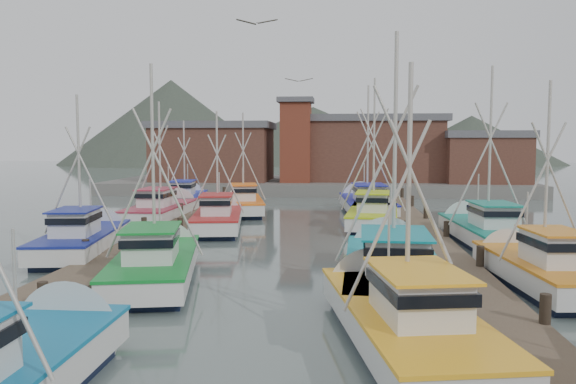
# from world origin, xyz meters

# --- Properties ---
(ground) EXTENTS (260.00, 260.00, 0.00)m
(ground) POSITION_xyz_m (0.00, 0.00, 0.00)
(ground) COLOR #4D5D58
(ground) RESTS_ON ground
(dock_left) EXTENTS (2.30, 46.00, 1.50)m
(dock_left) POSITION_xyz_m (-7.00, 4.04, 0.21)
(dock_left) COLOR brown
(dock_left) RESTS_ON ground
(dock_right) EXTENTS (2.30, 46.00, 1.50)m
(dock_right) POSITION_xyz_m (7.00, 4.04, 0.21)
(dock_right) COLOR brown
(dock_right) RESTS_ON ground
(quay) EXTENTS (44.00, 16.00, 1.20)m
(quay) POSITION_xyz_m (0.00, 37.00, 0.60)
(quay) COLOR slate
(quay) RESTS_ON ground
(shed_left) EXTENTS (12.72, 8.48, 6.20)m
(shed_left) POSITION_xyz_m (-11.00, 35.00, 4.34)
(shed_left) COLOR brown
(shed_left) RESTS_ON quay
(shed_center) EXTENTS (14.84, 9.54, 6.90)m
(shed_center) POSITION_xyz_m (6.00, 37.00, 4.69)
(shed_center) COLOR brown
(shed_center) RESTS_ON quay
(shed_right) EXTENTS (8.48, 6.36, 5.20)m
(shed_right) POSITION_xyz_m (17.00, 34.00, 3.84)
(shed_right) COLOR brown
(shed_right) RESTS_ON quay
(lookout_tower) EXTENTS (3.60, 3.60, 8.50)m
(lookout_tower) POSITION_xyz_m (-2.00, 33.00, 5.55)
(lookout_tower) COLOR maroon
(lookout_tower) RESTS_ON quay
(distant_hills) EXTENTS (175.00, 140.00, 42.00)m
(distant_hills) POSITION_xyz_m (-12.76, 122.59, 0.00)
(distant_hills) COLOR #414C3F
(distant_hills) RESTS_ON ground
(boat_1) EXTENTS (4.40, 9.44, 7.91)m
(boat_1) POSITION_xyz_m (4.08, -9.56, 0.68)
(boat_1) COLOR black
(boat_1) RESTS_ON ground
(boat_4) EXTENTS (4.35, 9.15, 8.75)m
(boat_4) POSITION_xyz_m (-4.34, -3.77, 0.68)
(boat_4) COLOR black
(boat_4) RESTS_ON ground
(boat_5) EXTENTS (4.04, 10.42, 9.90)m
(boat_5) POSITION_xyz_m (4.42, -3.90, 0.68)
(boat_5) COLOR black
(boat_5) RESTS_ON ground
(boat_6) EXTENTS (3.80, 8.78, 8.05)m
(boat_6) POSITION_xyz_m (-9.42, 1.02, 0.68)
(boat_6) COLOR black
(boat_6) RESTS_ON ground
(boat_7) EXTENTS (3.21, 8.12, 7.94)m
(boat_7) POSITION_xyz_m (9.61, -3.39, 0.68)
(boat_7) COLOR black
(boat_7) RESTS_ON ground
(boat_8) EXTENTS (3.84, 8.84, 7.74)m
(boat_8) POSITION_xyz_m (-4.74, 8.74, 0.68)
(boat_8) COLOR black
(boat_8) RESTS_ON ground
(boat_9) EXTENTS (3.95, 9.44, 9.93)m
(boat_9) POSITION_xyz_m (4.65, 11.33, 0.68)
(boat_9) COLOR black
(boat_9) RESTS_ON ground
(boat_10) EXTENTS (3.64, 9.34, 8.71)m
(boat_10) POSITION_xyz_m (-9.34, 12.70, 0.68)
(boat_10) COLOR black
(boat_10) RESTS_ON ground
(boat_11) EXTENTS (3.97, 9.31, 9.81)m
(boat_11) POSITION_xyz_m (9.95, 5.52, 0.69)
(boat_11) COLOR black
(boat_11) RESTS_ON ground
(boat_12) EXTENTS (4.26, 8.83, 8.07)m
(boat_12) POSITION_xyz_m (-4.65, 16.83, 0.68)
(boat_12) COLOR black
(boat_12) RESTS_ON ground
(boat_13) EXTENTS (4.20, 10.64, 10.33)m
(boat_13) POSITION_xyz_m (4.45, 17.93, 0.69)
(boat_13) COLOR black
(boat_13) RESTS_ON ground
(boat_14) EXTENTS (3.50, 8.68, 7.64)m
(boat_14) POSITION_xyz_m (-9.91, 20.17, 0.68)
(boat_14) COLOR black
(boat_14) RESTS_ON ground
(gull_near) EXTENTS (1.55, 0.65, 0.24)m
(gull_near) POSITION_xyz_m (-0.57, -3.20, 9.63)
(gull_near) COLOR gray
(gull_near) RESTS_ON ground
(gull_far) EXTENTS (1.55, 0.62, 0.24)m
(gull_far) POSITION_xyz_m (0.24, 6.92, 8.62)
(gull_far) COLOR gray
(gull_far) RESTS_ON ground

